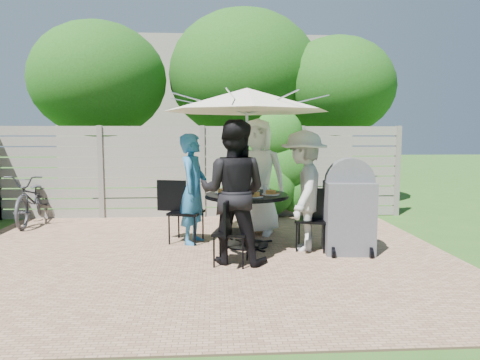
{
  "coord_description": "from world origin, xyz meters",
  "views": [
    {
      "loc": [
        0.25,
        -5.56,
        1.66
      ],
      "look_at": [
        0.63,
        0.87,
        0.98
      ],
      "focal_mm": 32.0,
      "sensor_mm": 36.0,
      "label": 1
    }
  ],
  "objects": [
    {
      "name": "patio_table",
      "position": [
        0.72,
        0.67,
        0.56
      ],
      "size": [
        1.51,
        1.51,
        0.8
      ],
      "rotation": [
        0.0,
        0.0,
        -0.29
      ],
      "color": "black",
      "rests_on": "ground"
    },
    {
      "name": "bicycle",
      "position": [
        -3.17,
        2.6,
        0.47
      ],
      "size": [
        0.81,
        1.86,
        0.95
      ],
      "primitive_type": "imported",
      "rotation": [
        0.0,
        0.0,
        0.1
      ],
      "color": "#333338",
      "rests_on": "ground"
    },
    {
      "name": "syrup_jug",
      "position": [
        0.67,
        0.73,
        0.88
      ],
      "size": [
        0.09,
        0.09,
        0.16
      ],
      "primitive_type": "cylinder",
      "color": "#59280C",
      "rests_on": "patio_table"
    },
    {
      "name": "plate_back",
      "position": [
        0.82,
        1.01,
        0.82
      ],
      "size": [
        0.26,
        0.26,
        0.06
      ],
      "color": "white",
      "rests_on": "patio_table"
    },
    {
      "name": "glass_back",
      "position": [
        0.69,
        0.95,
        0.87
      ],
      "size": [
        0.07,
        0.07,
        0.14
      ],
      "primitive_type": "cylinder",
      "color": "silver",
      "rests_on": "patio_table"
    },
    {
      "name": "chair_back",
      "position": [
        0.99,
        1.59,
        0.26
      ],
      "size": [
        0.55,
        0.66,
        0.87
      ],
      "rotation": [
        0.0,
        0.0,
        4.29
      ],
      "color": "black",
      "rests_on": "ground"
    },
    {
      "name": "coffee_cup",
      "position": [
        0.88,
        0.85,
        0.86
      ],
      "size": [
        0.08,
        0.08,
        0.12
      ],
      "primitive_type": "cylinder",
      "color": "#C6B293",
      "rests_on": "patio_table"
    },
    {
      "name": "backyard_envelope",
      "position": [
        0.09,
        10.29,
        2.61
      ],
      "size": [
        60.0,
        60.0,
        5.0
      ],
      "color": "#2B571B",
      "rests_on": "ground"
    },
    {
      "name": "plate_extra",
      "position": [
        0.81,
        0.33,
        0.82
      ],
      "size": [
        0.24,
        0.24,
        0.06
      ],
      "color": "white",
      "rests_on": "patio_table"
    },
    {
      "name": "person_right",
      "position": [
        1.51,
        0.43,
        0.87
      ],
      "size": [
        0.93,
        1.25,
        1.73
      ],
      "primitive_type": "imported",
      "rotation": [
        0.0,
        0.0,
        4.43
      ],
      "color": "#B1B1AC",
      "rests_on": "ground"
    },
    {
      "name": "chair_front",
      "position": [
        0.45,
        -0.26,
        0.26
      ],
      "size": [
        0.5,
        0.67,
        0.88
      ],
      "rotation": [
        0.0,
        0.0,
        1.35
      ],
      "color": "black",
      "rests_on": "ground"
    },
    {
      "name": "chair_left",
      "position": [
        -0.21,
        0.94,
        0.29
      ],
      "size": [
        0.74,
        0.58,
        0.97
      ],
      "rotation": [
        0.0,
        0.0,
        6.01
      ],
      "color": "black",
      "rests_on": "ground"
    },
    {
      "name": "plate_left",
      "position": [
        0.37,
        0.77,
        0.82
      ],
      "size": [
        0.26,
        0.26,
        0.06
      ],
      "color": "white",
      "rests_on": "patio_table"
    },
    {
      "name": "glass_right",
      "position": [
        1.0,
        0.7,
        0.87
      ],
      "size": [
        0.07,
        0.07,
        0.14
      ],
      "primitive_type": "cylinder",
      "color": "silver",
      "rests_on": "patio_table"
    },
    {
      "name": "chair_right",
      "position": [
        1.64,
        0.4,
        0.27
      ],
      "size": [
        0.7,
        0.54,
        0.91
      ],
      "rotation": [
        0.0,
        0.0,
        2.86
      ],
      "color": "black",
      "rests_on": "ground"
    },
    {
      "name": "plate_front",
      "position": [
        0.62,
        0.32,
        0.82
      ],
      "size": [
        0.26,
        0.26,
        0.06
      ],
      "color": "white",
      "rests_on": "patio_table"
    },
    {
      "name": "person_front",
      "position": [
        0.48,
        -0.13,
        0.93
      ],
      "size": [
        1.06,
        0.93,
        1.86
      ],
      "primitive_type": "imported",
      "rotation": [
        0.0,
        0.0,
        2.86
      ],
      "color": "black",
      "rests_on": "ground"
    },
    {
      "name": "person_back",
      "position": [
        0.95,
        1.47,
        0.97
      ],
      "size": [
        1.08,
        0.86,
        1.93
      ],
      "primitive_type": "imported",
      "rotation": [
        0.0,
        0.0,
        6.0
      ],
      "color": "white",
      "rests_on": "ground"
    },
    {
      "name": "bbq_grill",
      "position": [
        2.11,
        0.21,
        0.61
      ],
      "size": [
        0.7,
        0.57,
        1.35
      ],
      "rotation": [
        0.0,
        0.0,
        -0.09
      ],
      "color": "#555459",
      "rests_on": "ground"
    },
    {
      "name": "umbrella",
      "position": [
        0.72,
        0.67,
        2.17
      ],
      "size": [
        2.99,
        2.99,
        2.34
      ],
      "rotation": [
        0.0,
        0.0,
        -0.29
      ],
      "color": "silver",
      "rests_on": "ground"
    },
    {
      "name": "plate_right",
      "position": [
        1.06,
        0.57,
        0.82
      ],
      "size": [
        0.26,
        0.26,
        0.06
      ],
      "color": "white",
      "rests_on": "patio_table"
    },
    {
      "name": "glass_front",
      "position": [
        0.74,
        0.39,
        0.87
      ],
      "size": [
        0.07,
        0.07,
        0.14
      ],
      "primitive_type": "cylinder",
      "color": "silver",
      "rests_on": "patio_table"
    },
    {
      "name": "person_left",
      "position": [
        -0.08,
        0.9,
        0.84
      ],
      "size": [
        0.56,
        0.7,
        1.69
      ],
      "primitive_type": "imported",
      "rotation": [
        0.0,
        0.0,
        7.57
      ],
      "color": "#256AA2",
      "rests_on": "ground"
    }
  ]
}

